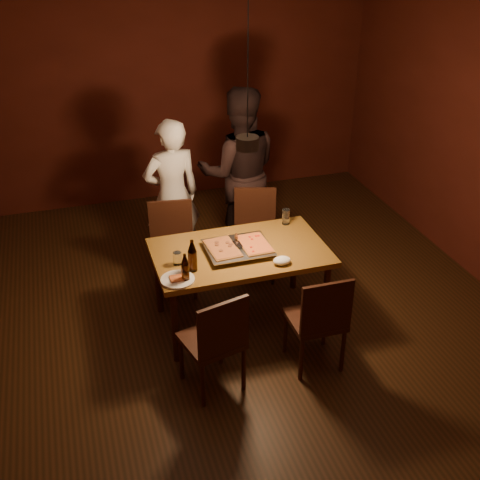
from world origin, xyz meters
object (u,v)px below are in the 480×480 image
object	(u,v)px
pizza_tray	(238,249)
pendant_lamp	(247,142)
chair_far_right	(255,225)
chair_near_left	(217,336)
beer_bottle_b	(192,256)
diner_dark	(239,172)
chair_far_left	(172,239)
chair_near_right	(320,315)
beer_bottle_a	(185,268)
dining_table	(240,257)
diner_white	(172,196)
plate_slice	(178,279)

from	to	relation	value
pizza_tray	pendant_lamp	distance (m)	0.99
chair_far_right	chair_near_left	world-z (taller)	same
beer_bottle_b	diner_dark	xyz separation A→B (m)	(0.86, 1.50, 0.02)
chair_far_left	chair_far_right	distance (m)	0.86
chair_near_right	beer_bottle_a	xyz separation A→B (m)	(-0.97, 0.47, 0.33)
chair_near_right	diner_dark	world-z (taller)	diner_dark
dining_table	chair_near_right	world-z (taller)	chair_near_right
beer_bottle_b	diner_white	world-z (taller)	diner_white
pizza_tray	beer_bottle_b	world-z (taller)	beer_bottle_b
beer_bottle_b	pendant_lamp	bearing A→B (deg)	12.74
chair_far_left	chair_near_left	xyz separation A→B (m)	(0.02, -1.57, 0.00)
beer_bottle_b	diner_dark	distance (m)	1.73
diner_white	pizza_tray	bearing A→B (deg)	97.51
chair_near_left	beer_bottle_a	size ratio (longest dim) A/B	2.10
beer_bottle_b	beer_bottle_a	bearing A→B (deg)	-123.95
beer_bottle_a	beer_bottle_b	world-z (taller)	beer_bottle_b
chair_far_left	pizza_tray	size ratio (longest dim) A/B	0.88
chair_far_right	beer_bottle_b	distance (m)	1.37
chair_near_left	beer_bottle_a	world-z (taller)	beer_bottle_a
diner_dark	plate_slice	bearing A→B (deg)	68.57
dining_table	beer_bottle_b	distance (m)	0.55
pizza_tray	plate_slice	xyz separation A→B (m)	(-0.59, -0.29, -0.01)
plate_slice	dining_table	bearing A→B (deg)	26.80
chair_far_left	pizza_tray	distance (m)	0.91
dining_table	beer_bottle_b	bearing A→B (deg)	-156.68
plate_slice	diner_dark	world-z (taller)	diner_dark
chair_near_left	diner_white	size ratio (longest dim) A/B	0.32
diner_dark	diner_white	bearing A→B (deg)	20.23
chair_far_right	diner_dark	xyz separation A→B (m)	(-0.01, 0.50, 0.37)
chair_far_right	chair_near_right	xyz separation A→B (m)	(0.00, -1.60, 0.00)
dining_table	beer_bottle_a	xyz separation A→B (m)	(-0.55, -0.33, 0.19)
chair_near_left	chair_near_right	distance (m)	0.85
chair_far_left	plate_slice	distance (m)	1.10
chair_far_left	diner_dark	size ratio (longest dim) A/B	0.27
diner_dark	chair_near_right	bearing A→B (deg)	101.17
dining_table	chair_near_left	world-z (taller)	chair_near_left
pizza_tray	beer_bottle_b	distance (m)	0.49
chair_near_right	chair_near_left	bearing A→B (deg)	-178.68
pendant_lamp	chair_far_right	bearing A→B (deg)	67.01
dining_table	beer_bottle_b	size ratio (longest dim) A/B	5.37
beer_bottle_a	diner_dark	bearing A→B (deg)	59.88
beer_bottle_b	plate_slice	world-z (taller)	beer_bottle_b
plate_slice	pendant_lamp	xyz separation A→B (m)	(0.65, 0.22, 1.00)
beer_bottle_a	pendant_lamp	world-z (taller)	pendant_lamp
diner_white	chair_far_right	bearing A→B (deg)	145.58
diner_dark	pendant_lamp	size ratio (longest dim) A/B	1.65
chair_near_left	pendant_lamp	distance (m)	1.50
chair_near_left	plate_slice	world-z (taller)	chair_near_left
chair_far_left	beer_bottle_a	bearing A→B (deg)	92.24
chair_near_right	pizza_tray	xyz separation A→B (m)	(-0.43, 0.78, 0.24)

